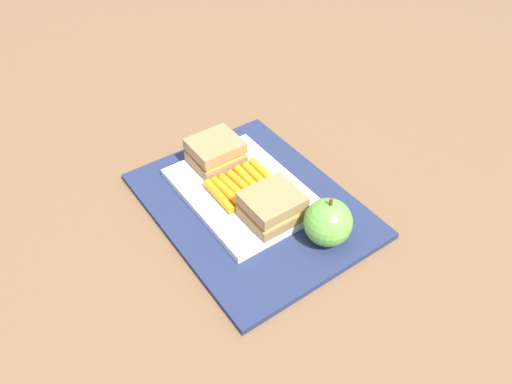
# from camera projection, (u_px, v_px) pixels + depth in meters

# --- Properties ---
(ground_plane) EXTENTS (2.40, 2.40, 0.00)m
(ground_plane) POSITION_uv_depth(u_px,v_px,m) (251.00, 207.00, 0.77)
(ground_plane) COLOR brown
(lunchbag_mat) EXTENTS (0.36, 0.28, 0.01)m
(lunchbag_mat) POSITION_uv_depth(u_px,v_px,m) (251.00, 205.00, 0.77)
(lunchbag_mat) COLOR navy
(lunchbag_mat) RESTS_ON ground_plane
(food_tray) EXTENTS (0.23, 0.17, 0.01)m
(food_tray) POSITION_uv_depth(u_px,v_px,m) (242.00, 191.00, 0.78)
(food_tray) COLOR white
(food_tray) RESTS_ON lunchbag_mat
(sandwich_half_left) EXTENTS (0.07, 0.08, 0.04)m
(sandwich_half_left) POSITION_uv_depth(u_px,v_px,m) (216.00, 152.00, 0.80)
(sandwich_half_left) COLOR #9E7A4C
(sandwich_half_left) RESTS_ON food_tray
(sandwich_half_right) EXTENTS (0.07, 0.08, 0.04)m
(sandwich_half_right) POSITION_uv_depth(u_px,v_px,m) (272.00, 206.00, 0.71)
(sandwich_half_right) COLOR #9E7A4C
(sandwich_half_right) RESTS_ON food_tray
(carrot_sticks_bundle) EXTENTS (0.08, 0.10, 0.02)m
(carrot_sticks_bundle) POSITION_uv_depth(u_px,v_px,m) (243.00, 185.00, 0.77)
(carrot_sticks_bundle) COLOR orange
(carrot_sticks_bundle) RESTS_ON food_tray
(apple) EXTENTS (0.07, 0.07, 0.08)m
(apple) POSITION_uv_depth(u_px,v_px,m) (328.00, 222.00, 0.69)
(apple) COLOR #66B742
(apple) RESTS_ON lunchbag_mat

